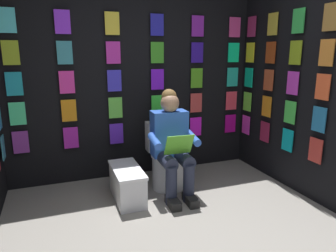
% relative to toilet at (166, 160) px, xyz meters
% --- Properties ---
extents(display_wall_back, '(3.28, 0.14, 2.46)m').
position_rel_toilet_xyz_m(display_wall_back, '(0.22, -0.56, 0.90)').
color(display_wall_back, black).
rests_on(display_wall_back, ground).
extents(display_wall_left, '(0.14, 2.08, 2.46)m').
position_rel_toilet_xyz_m(display_wall_left, '(-1.42, 0.53, 0.90)').
color(display_wall_left, black).
rests_on(display_wall_left, ground).
extents(toilet, '(0.41, 0.56, 0.77)m').
position_rel_toilet_xyz_m(toilet, '(0.00, 0.00, 0.00)').
color(toilet, white).
rests_on(toilet, ground).
extents(person_reading, '(0.54, 0.69, 1.19)m').
position_rel_toilet_xyz_m(person_reading, '(0.01, 0.23, 0.27)').
color(person_reading, blue).
rests_on(person_reading, ground).
extents(comic_longbox_near, '(0.30, 0.67, 0.36)m').
position_rel_toilet_xyz_m(comic_longbox_near, '(0.53, 0.20, -0.14)').
color(comic_longbox_near, silver).
rests_on(comic_longbox_near, ground).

